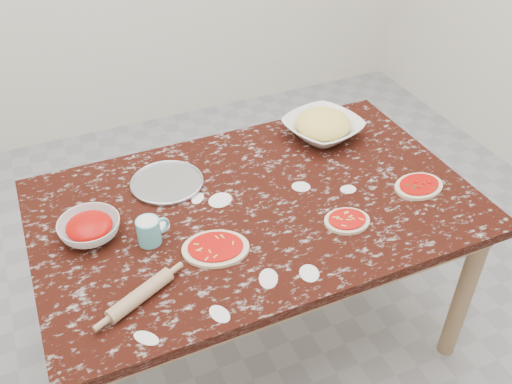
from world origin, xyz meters
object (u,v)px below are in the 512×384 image
object	(u,v)px
pizza_tray	(167,183)
flour_mug	(150,231)
cheese_bowl	(323,128)
rolling_pin	(140,295)
sauce_bowl	(90,229)
worktable	(256,220)

from	to	relation	value
pizza_tray	flour_mug	distance (m)	0.32
cheese_bowl	rolling_pin	distance (m)	1.12
sauce_bowl	worktable	bearing A→B (deg)	-6.12
worktable	sauce_bowl	world-z (taller)	sauce_bowl
pizza_tray	flour_mug	bearing A→B (deg)	-116.37
worktable	pizza_tray	world-z (taller)	pizza_tray
flour_mug	sauce_bowl	bearing A→B (deg)	149.08
flour_mug	worktable	bearing A→B (deg)	6.29
pizza_tray	sauce_bowl	bearing A→B (deg)	-151.09
worktable	flour_mug	xyz separation A→B (m)	(-0.41, -0.04, 0.13)
sauce_bowl	cheese_bowl	xyz separation A→B (m)	(1.04, 0.24, 0.01)
rolling_pin	worktable	bearing A→B (deg)	29.48
worktable	rolling_pin	bearing A→B (deg)	-150.52
worktable	rolling_pin	distance (m)	0.59
worktable	pizza_tray	bearing A→B (deg)	137.83
pizza_tray	sauce_bowl	size ratio (longest dim) A/B	1.31
rolling_pin	cheese_bowl	bearing A→B (deg)	31.68
worktable	rolling_pin	xyz separation A→B (m)	(-0.51, -0.29, 0.11)
cheese_bowl	sauce_bowl	bearing A→B (deg)	-167.00
sauce_bowl	flour_mug	xyz separation A→B (m)	(0.18, -0.11, 0.02)
flour_mug	pizza_tray	bearing A→B (deg)	63.63
pizza_tray	rolling_pin	bearing A→B (deg)	-114.47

